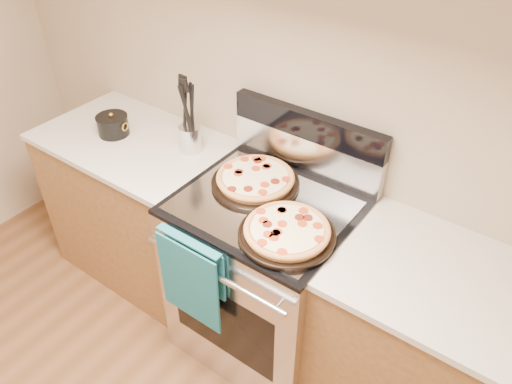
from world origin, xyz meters
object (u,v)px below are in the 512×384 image
Objects in this scene: range_body at (266,278)px; utensil_crock at (190,139)px; pepperoni_pizza_back at (255,180)px; pepperoni_pizza_front at (287,232)px; saucepan at (113,126)px.

range_body is 0.78m from utensil_crock.
range_body is at bearing -31.52° from pepperoni_pizza_back.
saucepan is at bearing 172.87° from pepperoni_pizza_front.
utensil_crock is at bearing 15.40° from saucepan.
pepperoni_pizza_front reaches higher than range_body.
pepperoni_pizza_back is 2.47× the size of saucepan.
range_body is 0.55m from pepperoni_pizza_front.
pepperoni_pizza_back is 2.88× the size of utensil_crock.
range_body is 1.11m from saucepan.
pepperoni_pizza_back is 0.45m from utensil_crock.
saucepan is (-0.43, -0.12, -0.02)m from utensil_crock.
saucepan reaches higher than pepperoni_pizza_front.
pepperoni_pizza_front is 2.81× the size of utensil_crock.
utensil_crock is 0.86× the size of saucepan.
range_body is 2.30× the size of pepperoni_pizza_back.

